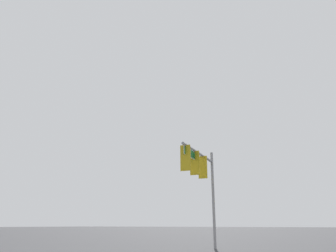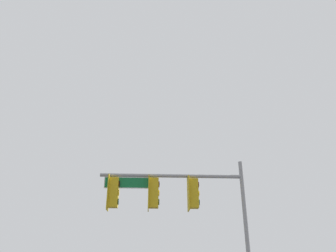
% 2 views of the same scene
% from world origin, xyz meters
% --- Properties ---
extents(signal_pole_near, '(5.48, 1.03, 5.83)m').
position_xyz_m(signal_pole_near, '(-5.41, -8.46, 4.33)').
color(signal_pole_near, gray).
rests_on(signal_pole_near, ground_plane).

